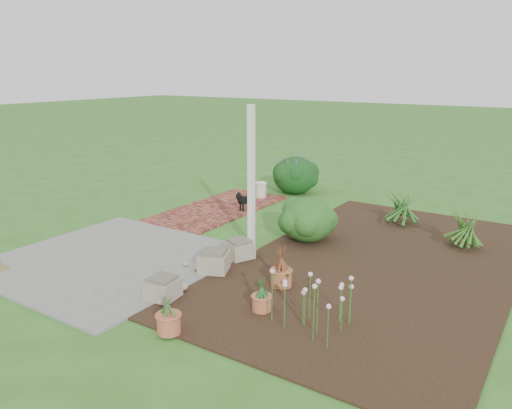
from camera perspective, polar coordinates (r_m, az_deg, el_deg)
The scene contains 18 objects.
ground at distance 9.01m, azimuth -2.47°, elevation -4.67°, with size 80.00×80.00×0.00m, color #32601E.
concrete_patio at distance 8.61m, azimuth -16.23°, elevation -6.12°, with size 3.50×3.50×0.04m, color #5F5F5D.
brick_path at distance 11.31m, azimuth -4.29°, elevation -0.45°, with size 1.60×3.50×0.04m, color maroon.
garden_bed at distance 8.34m, azimuth 13.80°, elevation -6.67°, with size 4.00×7.00×0.03m, color black.
veranda_post at distance 8.58m, azimuth -0.54°, elevation 3.01°, with size 0.10×0.10×2.50m, color white.
stone_trough_near at distance 7.00m, azimuth -10.62°, elevation -9.45°, with size 0.39×0.39×0.26m, color gray.
stone_trough_mid at distance 7.78m, azimuth -4.82°, elevation -6.57°, with size 0.43×0.43×0.29m, color gray.
stone_trough_far at distance 8.29m, azimuth -1.90°, elevation -5.20°, with size 0.40×0.40×0.26m, color gray.
black_dog at distance 11.00m, azimuth -1.33°, elevation 0.58°, with size 0.24×0.47×0.41m.
cream_ceramic_urn at distance 12.17m, azimuth 0.56°, elevation 1.68°, with size 0.27×0.27×0.36m, color beige.
evergreen_shrub at distance 9.12m, azimuth 5.93°, elevation -1.57°, with size 0.97×0.97×0.82m, color #1A3710.
agapanthus_clump_back at distance 9.44m, azimuth 22.77°, elevation -2.25°, with size 0.87×0.87×0.78m, color #143A10, non-canonical shape.
agapanthus_clump_front at distance 10.45m, azimuth 16.29°, elevation -0.05°, with size 0.89×0.89×0.79m, color #144311, non-canonical shape.
pink_flower_patch at distance 6.24m, azimuth 6.49°, elevation -10.38°, with size 1.08×1.08×0.69m, color #113D0F, non-canonical shape.
terracotta_pot_bronze at distance 7.28m, azimuth 2.89°, elevation -8.33°, with size 0.31×0.31×0.25m, color #9B5C34.
terracotta_pot_small_left at distance 6.59m, azimuth 0.64°, elevation -11.17°, with size 0.25×0.25×0.21m, color #A85B39.
terracotta_pot_small_right at distance 6.16m, azimuth -9.95°, elevation -13.23°, with size 0.28×0.28×0.24m, color #B1523B.
purple_flowering_bush at distance 12.74m, azimuth 4.49°, elevation 3.44°, with size 1.13×1.13×0.96m, color black.
Camera 1 is at (4.98, -6.87, 3.05)m, focal length 35.00 mm.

